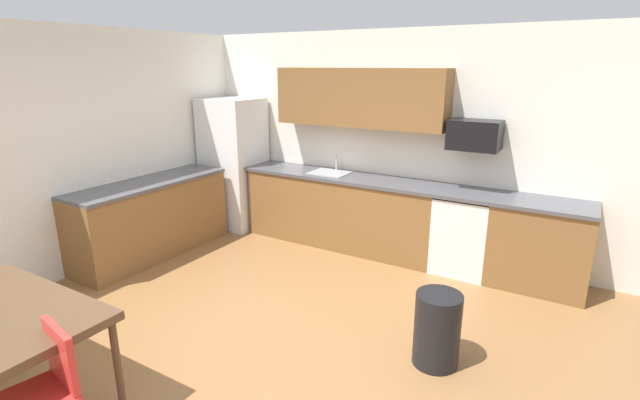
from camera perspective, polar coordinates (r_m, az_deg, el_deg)
The scene contains 16 objects.
ground_plane at distance 4.25m, azimuth -7.26°, elevation -16.41°, with size 12.00×12.00×0.00m, color olive.
wall_back at distance 5.95m, azimuth 8.27°, elevation 7.08°, with size 5.80×0.10×2.70m, color white.
wall_left at distance 5.72m, azimuth -29.26°, elevation 4.80°, with size 0.10×5.80×2.70m, color white.
cabinet_run_back at distance 6.05m, azimuth 2.57°, elevation -1.39°, with size 2.57×0.60×0.90m, color brown.
cabinet_run_back_right at distance 5.41m, azimuth 25.37°, elevation -5.21°, with size 0.98×0.60×0.90m, color brown.
cabinet_run_left at distance 6.08m, azimuth -19.96°, elevation -2.29°, with size 0.60×2.00×0.90m, color brown.
countertop_back at distance 5.72m, azimuth 6.72°, elevation 2.37°, with size 4.80×0.64×0.04m, color #4C4C51.
countertop_left at distance 5.96m, azimuth -20.40°, elevation 2.00°, with size 0.64×2.00×0.04m, color #4C4C51.
upper_cabinets_back at distance 5.81m, azimuth 4.84°, elevation 12.44°, with size 2.20×0.34×0.70m, color brown.
refrigerator at distance 6.82m, azimuth -10.51°, elevation 4.47°, with size 0.76×0.70×1.84m, color white.
oven_range at distance 5.51m, azimuth 17.24°, elevation -3.87°, with size 0.60×0.60×0.91m.
microwave at distance 5.35m, azimuth 18.50°, elevation 7.59°, with size 0.54×0.36×0.32m, color black.
sink_basin at distance 6.01m, azimuth 1.18°, elevation 2.77°, with size 0.48×0.40×0.14m, color #A5A8AD.
sink_faucet at distance 6.13m, azimuth 2.03°, elevation 4.56°, with size 0.02×0.02×0.24m, color #B2B5BA.
chair_near_table at distance 3.28m, azimuth -30.76°, elevation -19.21°, with size 0.47×0.47×0.85m.
trash_bin at distance 3.87m, azimuth 14.19°, elevation -15.15°, with size 0.36×0.36×0.60m, color black.
Camera 1 is at (2.27, -2.77, 2.29)m, focal length 26.03 mm.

